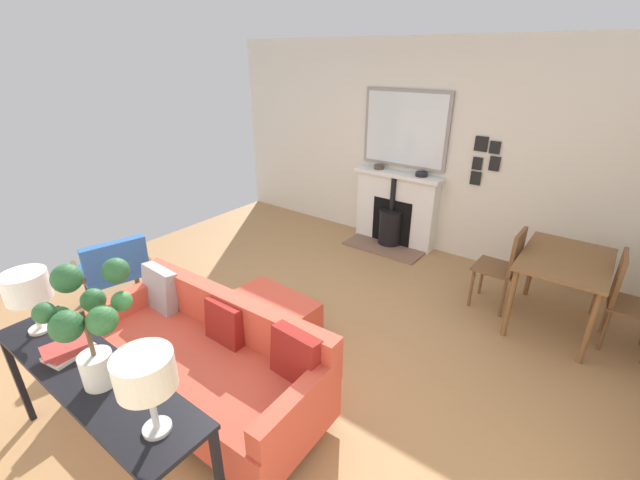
# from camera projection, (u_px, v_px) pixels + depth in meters

# --- Properties ---
(ground_plane) EXTENTS (5.69, 5.92, 0.01)m
(ground_plane) POSITION_uv_depth(u_px,v_px,m) (273.00, 339.00, 3.91)
(ground_plane) COLOR #A87A4C
(wall_left) EXTENTS (0.12, 5.92, 2.67)m
(wall_left) POSITION_uv_depth(u_px,v_px,m) (416.00, 148.00, 5.43)
(wall_left) COLOR silver
(wall_left) RESTS_ON ground
(fireplace) EXTENTS (0.63, 1.22, 1.02)m
(fireplace) POSITION_uv_depth(u_px,v_px,m) (394.00, 213.00, 5.72)
(fireplace) COLOR brown
(fireplace) RESTS_ON ground
(mirror_over_mantel) EXTENTS (0.04, 1.18, 0.99)m
(mirror_over_mantel) POSITION_uv_depth(u_px,v_px,m) (405.00, 129.00, 5.34)
(mirror_over_mantel) COLOR gray
(mantel_bowl_near) EXTENTS (0.14, 0.14, 0.06)m
(mantel_bowl_near) POSITION_uv_depth(u_px,v_px,m) (379.00, 167.00, 5.65)
(mantel_bowl_near) COLOR #47382D
(mantel_bowl_near) RESTS_ON fireplace
(mantel_bowl_far) EXTENTS (0.16, 0.16, 0.05)m
(mantel_bowl_far) POSITION_uv_depth(u_px,v_px,m) (422.00, 174.00, 5.31)
(mantel_bowl_far) COLOR black
(mantel_bowl_far) RESTS_ON fireplace
(sofa) EXTENTS (0.89, 2.03, 0.80)m
(sofa) POSITION_uv_depth(u_px,v_px,m) (206.00, 360.00, 3.14)
(sofa) COLOR #B2B2B7
(sofa) RESTS_ON ground
(ottoman) EXTENTS (0.72, 0.87, 0.37)m
(ottoman) POSITION_uv_depth(u_px,v_px,m) (266.00, 316.00, 3.86)
(ottoman) COLOR #B2B2B7
(ottoman) RESTS_ON ground
(armchair_accent) EXTENTS (0.79, 0.72, 0.79)m
(armchair_accent) POSITION_uv_depth(u_px,v_px,m) (114.00, 267.00, 4.28)
(armchair_accent) COLOR brown
(armchair_accent) RESTS_ON ground
(console_table) EXTENTS (0.41, 1.78, 0.78)m
(console_table) POSITION_uv_depth(u_px,v_px,m) (94.00, 383.00, 2.43)
(console_table) COLOR black
(console_table) RESTS_ON ground
(table_lamp_near_end) EXTENTS (0.27, 0.27, 0.43)m
(table_lamp_near_end) POSITION_uv_depth(u_px,v_px,m) (27.00, 288.00, 2.62)
(table_lamp_near_end) COLOR beige
(table_lamp_near_end) RESTS_ON console_table
(table_lamp_far_end) EXTENTS (0.28, 0.28, 0.45)m
(table_lamp_far_end) POSITION_uv_depth(u_px,v_px,m) (145.00, 374.00, 1.88)
(table_lamp_far_end) COLOR #B2B2B7
(table_lamp_far_end) RESTS_ON console_table
(potted_plant) EXTENTS (0.48, 0.45, 0.70)m
(potted_plant) POSITION_uv_depth(u_px,v_px,m) (88.00, 319.00, 2.15)
(potted_plant) COLOR silver
(potted_plant) RESTS_ON console_table
(book_stack) EXTENTS (0.29, 0.22, 0.07)m
(book_stack) POSITION_uv_depth(u_px,v_px,m) (67.00, 350.00, 2.52)
(book_stack) COLOR beige
(book_stack) RESTS_ON console_table
(dining_table) EXTENTS (1.02, 0.74, 0.74)m
(dining_table) POSITION_uv_depth(u_px,v_px,m) (564.00, 268.00, 3.86)
(dining_table) COLOR brown
(dining_table) RESTS_ON ground
(dining_chair_near_fireplace) EXTENTS (0.41, 0.41, 0.90)m
(dining_chair_near_fireplace) POSITION_uv_depth(u_px,v_px,m) (505.00, 263.00, 4.18)
(dining_chair_near_fireplace) COLOR brown
(dining_chair_near_fireplace) RESTS_ON ground
(dining_chair_by_back_wall) EXTENTS (0.41, 0.41, 0.91)m
(dining_chair_by_back_wall) POSITION_uv_depth(u_px,v_px,m) (625.00, 295.00, 3.63)
(dining_chair_by_back_wall) COLOR brown
(dining_chair_by_back_wall) RESTS_ON ground
(photo_gallery_row) EXTENTS (0.02, 0.32, 0.58)m
(photo_gallery_row) POSITION_uv_depth(u_px,v_px,m) (484.00, 159.00, 4.88)
(photo_gallery_row) COLOR black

